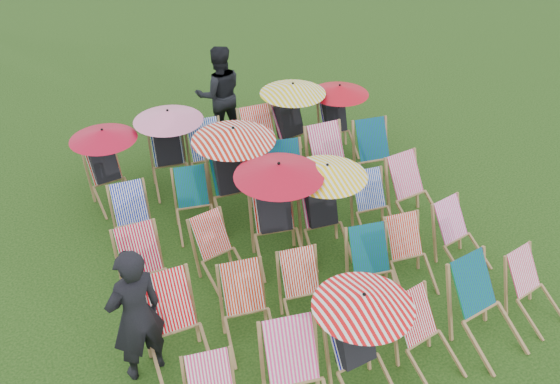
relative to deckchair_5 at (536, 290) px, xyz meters
name	(u,v)px	position (x,y,z in m)	size (l,w,h in m)	color
ground	(298,256)	(-2.11, 2.23, -0.41)	(100.00, 100.00, 0.00)	black
deckchair_1	(298,384)	(-3.27, -0.09, 0.10)	(0.82, 1.02, 1.00)	olive
deckchair_2	(362,343)	(-2.49, -0.03, 0.26)	(1.06, 1.13, 1.26)	olive
deckchair_3	(429,339)	(-1.66, -0.11, 0.02)	(0.70, 0.88, 0.86)	olive
deckchair_4	(488,310)	(-0.83, -0.08, 0.09)	(0.79, 1.00, 1.00)	olive
deckchair_5	(536,290)	(0.00, 0.00, 0.00)	(0.67, 0.83, 0.81)	olive
deckchair_6	(176,330)	(-4.17, 1.13, 0.09)	(0.67, 0.93, 1.00)	olive
deckchair_7	(248,312)	(-3.32, 1.11, 0.04)	(0.70, 0.89, 0.89)	olive
deckchair_8	(305,294)	(-2.57, 1.12, 0.01)	(0.65, 0.83, 0.83)	olive
deckchair_9	(375,273)	(-1.63, 1.05, 0.05)	(0.74, 0.93, 0.91)	olive
deckchair_10	(411,256)	(-1.01, 1.16, 0.01)	(0.63, 0.82, 0.84)	olive
deckchair_11	(462,237)	(-0.17, 1.19, 0.02)	(0.70, 0.87, 0.85)	olive
deckchair_12	(145,272)	(-4.22, 2.25, 0.06)	(0.62, 0.86, 0.93)	olive
deckchair_13	(221,252)	(-3.22, 2.28, 0.01)	(0.69, 0.86, 0.83)	olive
deckchair_14	(277,211)	(-2.36, 2.38, 0.34)	(1.20, 1.27, 1.42)	olive
deckchair_15	(325,207)	(-1.69, 2.26, 0.28)	(1.09, 1.15, 1.30)	olive
deckchair_16	(375,207)	(-0.86, 2.28, 0.02)	(0.63, 0.83, 0.84)	olive
deckchair_17	(415,193)	(-0.17, 2.27, 0.07)	(0.71, 0.93, 0.95)	olive
deckchair_18	(134,222)	(-4.09, 3.40, 0.02)	(0.61, 0.82, 0.86)	olive
deckchair_19	(194,205)	(-3.19, 3.43, 0.02)	(0.70, 0.88, 0.86)	olive
deckchair_20	(234,173)	(-2.54, 3.48, 0.35)	(1.21, 1.27, 1.44)	olive
deckchair_21	(289,181)	(-1.72, 3.35, 0.07)	(0.79, 0.99, 0.96)	olive
deckchair_22	(334,165)	(-0.91, 3.42, 0.11)	(0.71, 0.97, 1.03)	olive
deckchair_23	(378,157)	(-0.14, 3.35, 0.08)	(0.77, 0.98, 0.98)	olive
deckchair_24	(107,166)	(-4.15, 4.68, 0.23)	(1.01, 1.08, 1.20)	olive
deckchair_25	(169,148)	(-3.16, 4.71, 0.27)	(1.09, 1.15, 1.29)	olive
deckchair_26	(210,157)	(-2.57, 4.51, 0.08)	(0.71, 0.94, 0.96)	olive
deckchair_27	(263,143)	(-1.62, 4.53, 0.09)	(0.69, 0.94, 0.99)	olive
deckchair_28	(294,120)	(-0.97, 4.71, 0.29)	(1.11, 1.21, 1.32)	olive
deckchair_29	(338,118)	(-0.18, 4.57, 0.22)	(1.01, 1.06, 1.19)	olive
person_left	(136,315)	(-4.56, 1.18, 0.45)	(0.63, 0.41, 1.72)	black
person_rear	(219,94)	(-1.89, 5.81, 0.48)	(0.86, 0.67, 1.77)	black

